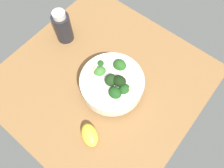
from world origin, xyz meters
TOP-DOWN VIEW (x-y plane):
  - ground_plane at (0.00, 0.00)cm, footprint 63.24×63.24cm
  - bowl_of_broccoli at (-0.50, -4.72)cm, footprint 19.85×19.85cm
  - lemon_wedge at (-16.84, -9.62)cm, footprint 7.21×8.29cm
  - bottle_tall at (4.85, 21.78)cm, footprint 6.12×6.12cm

SIDE VIEW (x-z plane):
  - ground_plane at x=0.00cm, z-range -3.74..0.00cm
  - lemon_wedge at x=-16.84cm, z-range 0.00..4.32cm
  - bowl_of_broccoli at x=-0.50cm, z-range -0.57..9.70cm
  - bottle_tall at x=4.85cm, z-range -0.43..12.29cm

